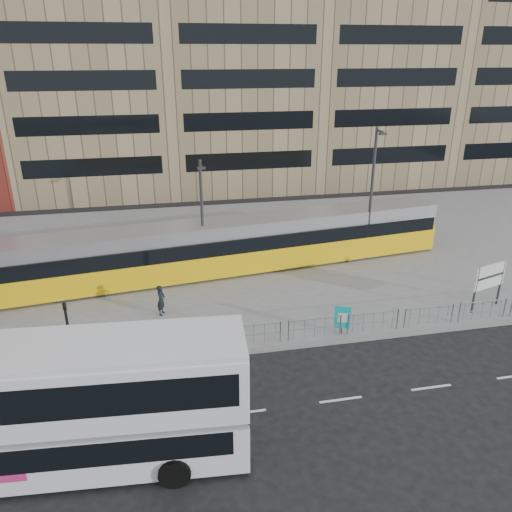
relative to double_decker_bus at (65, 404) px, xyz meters
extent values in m
plane|color=black|center=(8.06, 5.41, -2.53)|extent=(120.00, 120.00, 0.00)
cube|color=slate|center=(8.06, 17.41, -2.45)|extent=(64.00, 24.00, 0.15)
cube|color=gray|center=(8.06, 5.46, -2.45)|extent=(64.00, 0.25, 0.17)
cube|color=#958360|center=(-1.94, 39.41, 8.47)|extent=(14.00, 16.00, 22.00)
cube|color=#958360|center=(12.06, 39.41, 9.47)|extent=(14.00, 16.00, 24.00)
cube|color=#958360|center=(26.06, 39.41, 7.97)|extent=(14.00, 16.00, 21.00)
cube|color=#958360|center=(40.06, 39.41, 8.97)|extent=(14.00, 16.00, 23.00)
cylinder|color=gray|center=(10.06, 5.91, -1.33)|extent=(32.00, 0.05, 0.05)
cylinder|color=gray|center=(10.06, 5.91, -1.83)|extent=(32.00, 0.04, 0.04)
cube|color=white|center=(9.06, 1.41, -2.52)|extent=(62.00, 0.12, 0.01)
cube|color=silver|center=(0.00, 0.00, -1.41)|extent=(11.86, 3.57, 1.81)
cube|color=silver|center=(0.00, 0.00, 0.82)|extent=(11.86, 3.57, 2.23)
cube|color=silver|center=(0.00, 0.00, 1.99)|extent=(11.85, 3.46, 0.32)
cube|color=black|center=(0.53, -0.04, -0.99)|extent=(9.74, 3.45, 0.90)
cube|color=black|center=(0.00, 0.00, 1.03)|extent=(11.22, 3.56, 1.17)
cylinder|color=black|center=(3.29, -1.60, -2.00)|extent=(1.08, 0.40, 1.06)
cylinder|color=black|center=(3.49, 1.10, -2.00)|extent=(1.08, 0.40, 1.06)
cube|color=yellow|center=(7.81, 14.74, -1.42)|extent=(28.17, 6.23, 1.60)
cube|color=black|center=(7.81, 14.74, -0.32)|extent=(27.78, 6.21, 0.90)
cube|color=#BBBBC1|center=(7.81, 14.74, 0.53)|extent=(28.14, 6.02, 0.80)
cube|color=yellow|center=(21.13, 16.46, -0.77)|extent=(1.48, 2.39, 2.61)
cylinder|color=#2D2D30|center=(7.81, 14.74, -0.67)|extent=(2.68, 2.68, 3.01)
cube|color=#2D2D30|center=(16.76, 15.90, -2.13)|extent=(3.30, 2.89, 0.50)
cube|color=#2D2D30|center=(-1.13, 13.59, -2.13)|extent=(3.30, 2.89, 0.50)
cylinder|color=#2D2D30|center=(19.34, 6.68, -1.09)|extent=(0.11, 0.11, 2.57)
cylinder|color=#2D2D30|center=(21.26, 7.29, -1.09)|extent=(0.11, 0.11, 2.57)
cube|color=white|center=(20.30, 6.99, -0.48)|extent=(2.16, 0.75, 1.34)
cylinder|color=#2D2D30|center=(11.80, 6.04, -1.98)|extent=(0.06, 0.06, 0.79)
cube|color=#0CBAB8|center=(11.80, 6.04, -1.49)|extent=(0.76, 0.33, 1.19)
cube|color=white|center=(11.80, 6.01, -1.49)|extent=(0.47, 0.18, 0.49)
imported|color=black|center=(3.18, 9.78, -1.55)|extent=(0.60, 0.71, 1.65)
cylinder|color=#2D2D30|center=(-0.80, 5.91, -0.88)|extent=(0.12, 0.12, 3.00)
imported|color=#2D2D30|center=(-0.80, 5.91, 0.22)|extent=(0.20, 0.23, 1.00)
cylinder|color=#2D2D30|center=(5.89, 14.09, 1.24)|extent=(0.18, 0.18, 7.24)
cylinder|color=#2D2D30|center=(5.89, 13.69, 4.66)|extent=(0.14, 0.90, 0.14)
cube|color=#2D2D30|center=(5.89, 13.24, 4.56)|extent=(0.45, 0.20, 0.12)
cylinder|color=#2D2D30|center=(16.73, 14.72, 1.96)|extent=(0.18, 0.18, 8.67)
cylinder|color=#2D2D30|center=(16.73, 14.32, 6.09)|extent=(0.14, 0.90, 0.14)
cube|color=#2D2D30|center=(16.73, 13.87, 5.99)|extent=(0.45, 0.20, 0.12)
camera|label=1|loc=(3.45, -14.00, 10.51)|focal=35.00mm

